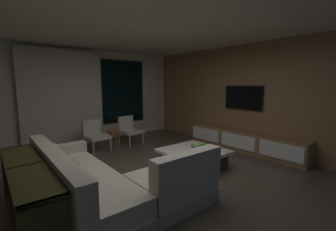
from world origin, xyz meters
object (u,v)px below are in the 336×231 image
(book_stack_on_coffee_table, at_px, (199,146))
(media_console, at_px, (244,142))
(accent_chair_near_window, at_px, (129,129))
(coffee_table, at_px, (193,158))
(sectional_couch, at_px, (105,183))
(side_stool, at_px, (113,133))
(accent_chair_by_curtain, at_px, (95,134))
(mounted_tv, at_px, (243,98))
(console_table_behind_couch, at_px, (28,191))

(book_stack_on_coffee_table, relative_size, media_console, 0.08)
(accent_chair_near_window, bearing_deg, coffee_table, -87.80)
(sectional_couch, distance_m, media_console, 3.75)
(side_stool, bearing_deg, media_console, -46.63)
(accent_chair_by_curtain, bearing_deg, side_stool, 0.11)
(accent_chair_near_window, relative_size, side_stool, 1.70)
(side_stool, distance_m, media_console, 3.45)
(sectional_couch, distance_m, mounted_tv, 4.08)
(accent_chair_near_window, relative_size, accent_chair_by_curtain, 1.00)
(accent_chair_by_curtain, distance_m, media_console, 3.81)
(mounted_tv, distance_m, console_table_behind_couch, 4.93)
(accent_chair_by_curtain, height_order, media_console, accent_chair_by_curtain)
(book_stack_on_coffee_table, bearing_deg, accent_chair_near_window, 96.22)
(side_stool, bearing_deg, console_table_behind_couch, -132.53)
(coffee_table, bearing_deg, side_stool, 103.99)
(media_console, bearing_deg, sectional_couch, -178.26)
(book_stack_on_coffee_table, bearing_deg, mounted_tv, 3.69)
(media_console, bearing_deg, accent_chair_by_curtain, 138.76)
(sectional_couch, relative_size, book_stack_on_coffee_table, 9.63)
(accent_chair_by_curtain, relative_size, mounted_tv, 0.74)
(side_stool, height_order, mounted_tv, mounted_tv)
(book_stack_on_coffee_table, height_order, accent_chair_near_window, accent_chair_near_window)
(side_stool, bearing_deg, coffee_table, -76.01)
(media_console, height_order, mounted_tv, mounted_tv)
(accent_chair_by_curtain, xyz_separation_m, mounted_tv, (3.04, -2.31, 0.92))
(coffee_table, distance_m, accent_chair_near_window, 2.47)
(coffee_table, relative_size, media_console, 0.37)
(accent_chair_near_window, xyz_separation_m, mounted_tv, (2.04, -2.33, 0.92))
(sectional_couch, height_order, mounted_tv, mounted_tv)
(accent_chair_by_curtain, distance_m, side_stool, 0.49)
(accent_chair_near_window, height_order, mounted_tv, mounted_tv)
(mounted_tv, relative_size, console_table_behind_couch, 0.50)
(accent_chair_by_curtain, bearing_deg, book_stack_on_coffee_table, -62.33)
(media_console, xyz_separation_m, mounted_tv, (0.18, 0.20, 1.10))
(accent_chair_near_window, height_order, console_table_behind_couch, accent_chair_near_window)
(side_stool, relative_size, console_table_behind_couch, 0.22)
(accent_chair_by_curtain, bearing_deg, mounted_tv, -37.21)
(coffee_table, height_order, side_stool, side_stool)
(accent_chair_near_window, distance_m, accent_chair_by_curtain, 1.01)
(book_stack_on_coffee_table, xyz_separation_m, side_stool, (-0.78, 2.43, -0.04))
(accent_chair_by_curtain, relative_size, media_console, 0.25)
(media_console, distance_m, mounted_tv, 1.13)
(book_stack_on_coffee_table, relative_size, accent_chair_near_window, 0.33)
(book_stack_on_coffee_table, bearing_deg, media_console, -3.03)
(accent_chair_by_curtain, bearing_deg, accent_chair_near_window, 0.86)
(console_table_behind_couch, bearing_deg, mounted_tv, 2.13)
(side_stool, relative_size, mounted_tv, 0.44)
(side_stool, xyz_separation_m, mounted_tv, (2.55, -2.31, 0.98))
(coffee_table, distance_m, console_table_behind_couch, 2.90)
(book_stack_on_coffee_table, distance_m, accent_chair_by_curtain, 2.74)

